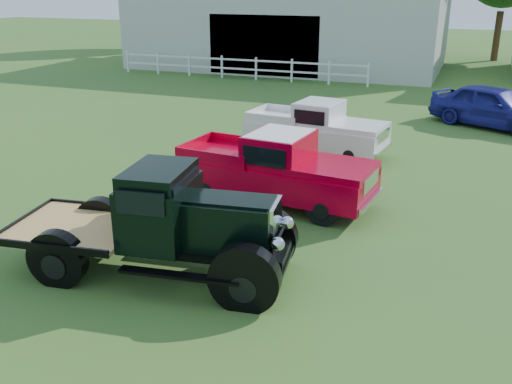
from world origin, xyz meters
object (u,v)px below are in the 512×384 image
at_px(vintage_flatbed, 156,222).
at_px(misc_car_blue, 494,106).
at_px(white_pickup, 316,128).
at_px(red_pickup, 275,167).

height_order(vintage_flatbed, misc_car_blue, vintage_flatbed).
bearing_deg(misc_car_blue, white_pickup, 164.81).
bearing_deg(white_pickup, red_pickup, -79.73).
height_order(white_pickup, misc_car_blue, white_pickup).
bearing_deg(vintage_flatbed, misc_car_blue, 60.03).
bearing_deg(white_pickup, misc_car_blue, 55.41).
xyz_separation_m(vintage_flatbed, white_pickup, (0.62, 8.43, -0.21)).
xyz_separation_m(vintage_flatbed, misc_car_blue, (5.71, 14.02, -0.25)).
height_order(vintage_flatbed, red_pickup, vintage_flatbed).
distance_m(red_pickup, misc_car_blue, 11.05).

